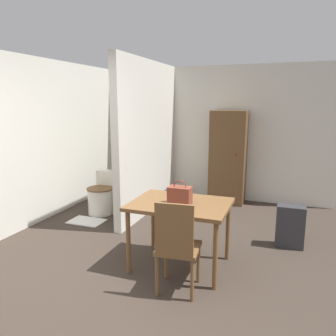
% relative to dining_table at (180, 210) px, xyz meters
% --- Properties ---
extents(ground_plane, '(16.00, 16.00, 0.00)m').
position_rel_dining_table_xyz_m(ground_plane, '(-0.54, -1.02, -0.67)').
color(ground_plane, '#382D26').
extents(wall_back, '(4.91, 0.12, 2.50)m').
position_rel_dining_table_xyz_m(wall_back, '(-0.54, 2.91, 0.58)').
color(wall_back, silver).
rests_on(wall_back, ground_plane).
extents(wall_left, '(0.12, 4.87, 2.50)m').
position_rel_dining_table_xyz_m(wall_left, '(-2.55, 0.91, 0.58)').
color(wall_left, silver).
rests_on(wall_left, ground_plane).
extents(partition_wall, '(0.12, 2.27, 2.50)m').
position_rel_dining_table_xyz_m(partition_wall, '(-1.13, 1.71, 0.58)').
color(partition_wall, silver).
rests_on(partition_wall, ground_plane).
extents(dining_table, '(1.07, 0.80, 0.75)m').
position_rel_dining_table_xyz_m(dining_table, '(0.00, 0.00, 0.00)').
color(dining_table, brown).
rests_on(dining_table, ground_plane).
extents(wooden_chair, '(0.44, 0.44, 0.95)m').
position_rel_dining_table_xyz_m(wooden_chair, '(0.14, -0.54, -0.16)').
color(wooden_chair, brown).
rests_on(wooden_chair, ground_plane).
extents(toilet, '(0.43, 0.58, 0.68)m').
position_rel_dining_table_xyz_m(toilet, '(-1.81, 1.28, -0.38)').
color(toilet, silver).
rests_on(toilet, ground_plane).
extents(handbag, '(0.25, 0.15, 0.27)m').
position_rel_dining_table_xyz_m(handbag, '(0.01, -0.06, 0.18)').
color(handbag, brown).
rests_on(handbag, dining_table).
extents(wooden_cabinet, '(0.63, 0.44, 1.69)m').
position_rel_dining_table_xyz_m(wooden_cabinet, '(0.05, 2.62, 0.18)').
color(wooden_cabinet, brown).
rests_on(wooden_cabinet, ground_plane).
extents(bath_mat, '(0.54, 0.36, 0.01)m').
position_rel_dining_table_xyz_m(bath_mat, '(-1.81, 0.82, -0.66)').
color(bath_mat, silver).
rests_on(bath_mat, ground_plane).
extents(space_heater, '(0.35, 0.18, 0.55)m').
position_rel_dining_table_xyz_m(space_heater, '(1.17, 0.97, -0.39)').
color(space_heater, '#2D2D33').
rests_on(space_heater, ground_plane).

